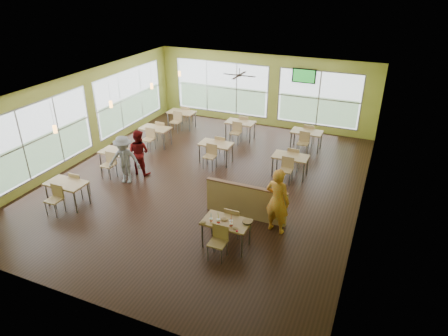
{
  "coord_description": "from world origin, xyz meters",
  "views": [
    {
      "loc": [
        5.24,
        -10.76,
        6.46
      ],
      "look_at": [
        1.09,
        -1.01,
        1.16
      ],
      "focal_mm": 32.0,
      "sensor_mm": 36.0,
      "label": 1
    }
  ],
  "objects_px": {
    "half_wall_divider": "(246,201)",
    "man_plaid": "(277,201)",
    "main_table": "(226,225)",
    "food_basket": "(247,222)"
  },
  "relations": [
    {
      "from": "half_wall_divider",
      "to": "man_plaid",
      "type": "bearing_deg",
      "value": -16.85
    },
    {
      "from": "main_table",
      "to": "half_wall_divider",
      "type": "relative_size",
      "value": 0.63
    },
    {
      "from": "half_wall_divider",
      "to": "man_plaid",
      "type": "distance_m",
      "value": 1.12
    },
    {
      "from": "man_plaid",
      "to": "food_basket",
      "type": "distance_m",
      "value": 1.13
    },
    {
      "from": "half_wall_divider",
      "to": "man_plaid",
      "type": "relative_size",
      "value": 1.27
    },
    {
      "from": "main_table",
      "to": "man_plaid",
      "type": "xyz_separation_m",
      "value": [
        0.99,
        1.15,
        0.31
      ]
    },
    {
      "from": "half_wall_divider",
      "to": "man_plaid",
      "type": "xyz_separation_m",
      "value": [
        0.99,
        -0.3,
        0.42
      ]
    },
    {
      "from": "half_wall_divider",
      "to": "food_basket",
      "type": "relative_size",
      "value": 9.01
    },
    {
      "from": "main_table",
      "to": "man_plaid",
      "type": "relative_size",
      "value": 0.81
    },
    {
      "from": "main_table",
      "to": "food_basket",
      "type": "height_order",
      "value": "main_table"
    }
  ]
}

